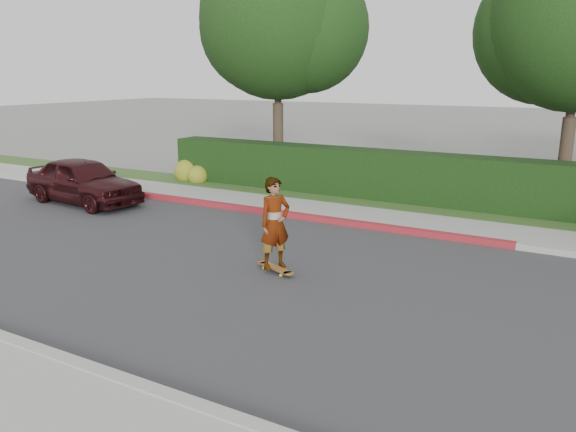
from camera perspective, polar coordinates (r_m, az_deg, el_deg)
name	(u,v)px	position (r m, az deg, el deg)	size (l,w,h in m)	color
ground	(415,307)	(9.47, 12.73, -9.00)	(120.00, 120.00, 0.00)	slate
road	(415,307)	(9.47, 12.74, -8.97)	(60.00, 8.00, 0.01)	#2D2D30
curb_far	(469,239)	(13.23, 17.89, -2.28)	(60.00, 0.20, 0.15)	#9E9E99
curb_red_section	(277,213)	(14.94, -1.17, 0.30)	(12.00, 0.21, 0.15)	maroon
sidewalk_far	(477,231)	(14.09, 18.64, -1.41)	(60.00, 1.60, 0.12)	gray
planting_strip	(489,216)	(15.62, 19.76, -0.05)	(60.00, 1.60, 0.10)	#2D4C1E
hedge	(389,177)	(16.75, 10.18, 3.95)	(15.00, 1.00, 1.50)	black
flowering_shrub	(190,173)	(19.82, -9.88, 4.32)	(1.40, 1.00, 0.90)	#2D4C19
tree_left	(280,25)	(19.79, -0.80, 18.84)	(5.99, 5.21, 8.00)	#33261C
skateboard	(275,268)	(10.74, -1.31, -5.30)	(1.00, 0.56, 0.09)	yellow
skateboarder	(275,223)	(10.48, -1.33, -0.73)	(0.63, 0.42, 1.74)	white
car_maroon	(83,181)	(17.34, -20.08, 3.39)	(1.58, 3.94, 1.34)	#341013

